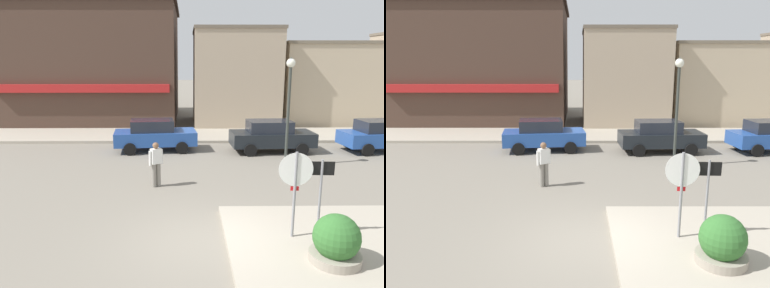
{
  "view_description": "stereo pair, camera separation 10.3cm",
  "coord_description": "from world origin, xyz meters",
  "views": [
    {
      "loc": [
        -0.4,
        -8.49,
        4.4
      ],
      "look_at": [
        -0.24,
        4.5,
        1.5
      ],
      "focal_mm": 35.0,
      "sensor_mm": 36.0,
      "label": 1
    },
    {
      "loc": [
        -0.3,
        -8.49,
        4.4
      ],
      "look_at": [
        -0.24,
        4.5,
        1.5
      ],
      "focal_mm": 35.0,
      "sensor_mm": 36.0,
      "label": 2
    }
  ],
  "objects": [
    {
      "name": "pedestrian_crossing_near",
      "position": [
        -1.51,
        4.27,
        0.87
      ],
      "size": [
        0.51,
        0.38,
        1.61
      ],
      "color": "gray",
      "rests_on": "ground"
    },
    {
      "name": "building_storefront_left_mid",
      "position": [
        9.94,
        19.4,
        2.83
      ],
      "size": [
        7.76,
        7.01,
        5.66
      ],
      "color": "tan",
      "rests_on": "ground"
    },
    {
      "name": "parked_car_second",
      "position": [
        3.71,
        9.41,
        0.81
      ],
      "size": [
        4.08,
        2.04,
        1.56
      ],
      "color": "black",
      "rests_on": "ground"
    },
    {
      "name": "kerb_far",
      "position": [
        0.0,
        13.36,
        0.07
      ],
      "size": [
        80.0,
        4.0,
        0.15
      ],
      "primitive_type": "cube",
      "color": "#A89E8C",
      "rests_on": "ground"
    },
    {
      "name": "ground_plane",
      "position": [
        0.0,
        0.0,
        0.0
      ],
      "size": [
        160.0,
        160.0,
        0.0
      ],
      "primitive_type": "plane",
      "color": "gray"
    },
    {
      "name": "building_corner_shop",
      "position": [
        -7.02,
        20.31,
        4.14
      ],
      "size": [
        11.95,
        10.42,
        8.28
      ],
      "color": "#473328",
      "rests_on": "ground"
    },
    {
      "name": "planter",
      "position": [
        2.78,
        -1.18,
        0.56
      ],
      "size": [
        1.1,
        1.1,
        1.23
      ],
      "color": "gray",
      "rests_on": "ground"
    },
    {
      "name": "building_storefront_left_near",
      "position": [
        2.88,
        18.13,
        3.27
      ],
      "size": [
        5.71,
        6.27,
        6.52
      ],
      "color": "tan",
      "rests_on": "ground"
    },
    {
      "name": "stop_sign",
      "position": [
        2.18,
        0.03,
        1.52
      ],
      "size": [
        0.82,
        0.08,
        2.3
      ],
      "color": "gray",
      "rests_on": "ground"
    },
    {
      "name": "one_way_sign",
      "position": [
        2.83,
        0.07,
        1.33
      ],
      "size": [
        0.6,
        0.06,
        2.1
      ],
      "color": "gray",
      "rests_on": "ground"
    },
    {
      "name": "lamp_post",
      "position": [
        3.76,
        6.76,
        2.96
      ],
      "size": [
        0.36,
        0.36,
        4.54
      ],
      "color": "#333833",
      "rests_on": "ground"
    },
    {
      "name": "sidewalk_corner",
      "position": [
        3.73,
        -0.41,
        0.07
      ],
      "size": [
        6.4,
        4.8,
        0.15
      ],
      "primitive_type": "cube",
      "color": "#A89E8C",
      "rests_on": "ground"
    },
    {
      "name": "parked_car_third",
      "position": [
        9.19,
        9.45,
        0.81
      ],
      "size": [
        4.16,
        2.19,
        1.56
      ],
      "color": "#234C9E",
      "rests_on": "ground"
    },
    {
      "name": "parked_car_nearest",
      "position": [
        -2.03,
        9.74,
        0.81
      ],
      "size": [
        4.16,
        2.21,
        1.56
      ],
      "color": "#234C9E",
      "rests_on": "ground"
    }
  ]
}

